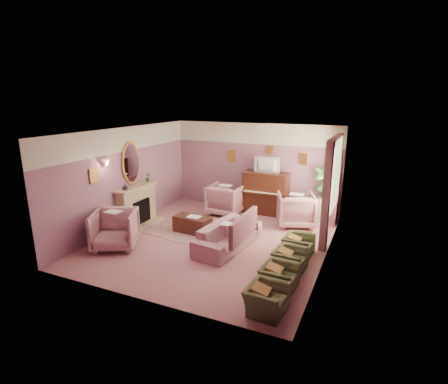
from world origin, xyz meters
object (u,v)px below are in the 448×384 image
at_px(piano, 266,193).
at_px(sofa, 229,231).
at_px(coffee_table, 193,224).
at_px(olive_chair_c, 290,256).
at_px(olive_chair_d, 298,242).
at_px(side_table, 325,210).
at_px(olive_chair_a, 266,295).
at_px(floral_armchair_right, 296,208).
at_px(floral_armchair_front, 115,228).
at_px(floral_armchair_left, 225,198).
at_px(television, 266,164).
at_px(olive_chair_b, 279,274).

xyz_separation_m(piano, sofa, (-0.02, -2.91, -0.22)).
distance_m(coffee_table, olive_chair_c, 3.14).
height_order(olive_chair_d, side_table, side_table).
bearing_deg(olive_chair_a, olive_chair_c, 90.00).
distance_m(sofa, olive_chair_c, 1.75).
xyz_separation_m(sofa, floral_armchair_right, (1.15, 2.20, 0.10)).
relative_size(floral_armchair_right, side_table, 1.49).
height_order(piano, floral_armchair_front, piano).
distance_m(piano, floral_armchair_left, 1.29).
distance_m(coffee_table, olive_chair_a, 4.01).
bearing_deg(olive_chair_c, floral_armchair_front, -171.73).
distance_m(sofa, floral_armchair_right, 2.48).
relative_size(floral_armchair_right, olive_chair_c, 1.42).
height_order(floral_armchair_right, olive_chair_a, floral_armchair_right).
distance_m(television, floral_armchair_right, 1.70).
relative_size(olive_chair_d, side_table, 1.05).
xyz_separation_m(floral_armchair_right, olive_chair_a, (0.51, -4.39, -0.20)).
distance_m(olive_chair_a, olive_chair_d, 2.46).
bearing_deg(piano, side_table, -1.23).
distance_m(olive_chair_c, olive_chair_d, 0.82).
bearing_deg(olive_chair_c, television, 115.74).
height_order(piano, sofa, piano).
bearing_deg(floral_armchair_front, olive_chair_b, -2.93).
bearing_deg(television, floral_armchair_front, -122.18).
height_order(television, side_table, television).
bearing_deg(piano, olive_chair_a, -72.13).
relative_size(floral_armchair_right, floral_armchair_front, 1.00).
bearing_deg(television, floral_armchair_left, -154.47).
bearing_deg(olive_chair_b, floral_armchair_front, 177.07).
distance_m(floral_armchair_right, floral_armchair_front, 4.97).
xyz_separation_m(olive_chair_b, olive_chair_c, (0.00, 0.82, 0.00)).
distance_m(piano, floral_armchair_front, 4.79).
xyz_separation_m(floral_armchair_left, olive_chair_c, (2.78, -2.87, -0.20)).
bearing_deg(floral_armchair_front, side_table, 42.50).
bearing_deg(olive_chair_b, floral_armchair_right, 98.16).
bearing_deg(piano, sofa, -90.30).
relative_size(floral_armchair_left, olive_chair_a, 1.42).
bearing_deg(floral_armchair_front, olive_chair_d, 18.87).
bearing_deg(olive_chair_a, floral_armchair_front, 166.09).
distance_m(floral_armchair_front, olive_chair_c, 4.22).
distance_m(piano, olive_chair_c, 3.85).
height_order(television, floral_armchair_front, television).
relative_size(television, sofa, 0.38).
distance_m(olive_chair_a, olive_chair_c, 1.64).
relative_size(floral_armchair_left, olive_chair_d, 1.42).
height_order(television, olive_chair_d, television).
xyz_separation_m(floral_armchair_left, side_table, (3.00, 0.55, -0.17)).
distance_m(television, sofa, 3.09).
xyz_separation_m(olive_chair_c, side_table, (0.22, 3.42, 0.03)).
distance_m(floral_armchair_right, side_table, 1.01).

